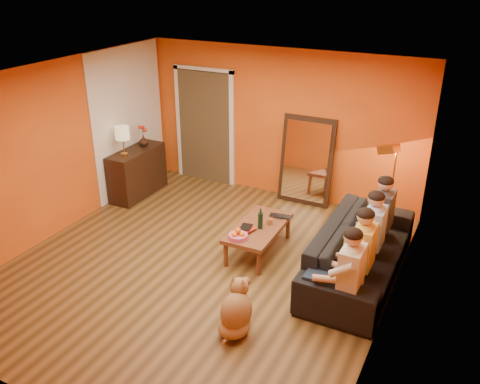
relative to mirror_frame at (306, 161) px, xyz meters
The scene contains 27 objects.
room_shell 2.39m from the mirror_frame, 103.68° to the right, with size 5.00×5.50×2.60m.
white_accent 3.21m from the mirror_frame, 163.83° to the right, with size 0.02×1.90×2.58m, color white.
doorway_recess 2.08m from the mirror_frame, behind, with size 1.06×0.30×2.10m, color #3F2D19.
door_jamb_left 2.64m from the mirror_frame, behind, with size 0.08×0.06×2.20m, color white.
door_jamb_right 1.51m from the mirror_frame, behind, with size 0.08×0.06×2.20m, color white.
door_header 2.46m from the mirror_frame, behind, with size 1.22×0.06×0.08m, color white.
mirror_frame is the anchor object (origin of this frame).
mirror_glass 0.04m from the mirror_frame, 90.00° to the right, with size 0.78×0.02×1.36m, color white.
sideboard 3.01m from the mirror_frame, 158.84° to the right, with size 0.44×1.18×0.85m, color black.
table_lamp 3.13m from the mirror_frame, 153.68° to the right, with size 0.24×0.24×0.51m, color beige, non-canonical shape.
sofa 2.39m from the mirror_frame, 52.07° to the right, with size 0.98×2.51×0.73m, color black.
coffee_table 2.00m from the mirror_frame, 90.25° to the right, with size 0.62×1.22×0.42m, color brown, non-canonical shape.
floor_lamp 1.64m from the mirror_frame, 19.45° to the right, with size 0.30×0.24×1.44m, color #C48939, non-canonical shape.
dog 3.70m from the mirror_frame, 81.96° to the right, with size 0.36×0.56×0.66m, color #9D7747, non-canonical shape.
person_far_left 3.27m from the mirror_frame, 61.09° to the right, with size 0.70×0.44×1.22m, color beige, non-canonical shape.
person_mid_left 2.80m from the mirror_frame, 55.64° to the right, with size 0.70×0.44×1.22m, color gold, non-canonical shape.
person_mid_right 2.37m from the mirror_frame, 48.10° to the right, with size 0.70×0.44×1.22m, color #99BBED, non-canonical shape.
person_far_right 2.00m from the mirror_frame, 37.46° to the right, with size 0.70×0.44×1.22m, color #303035, non-canonical shape.
fruit_bowl 2.39m from the mirror_frame, 92.62° to the right, with size 0.26×0.26×0.16m, color #D64B8B, non-canonical shape.
wine_bottle 1.98m from the mirror_frame, 88.79° to the right, with size 0.07×0.07×0.31m, color black.
tumbler 1.83m from the mirror_frame, 86.45° to the right, with size 0.09×0.09×0.09m, color #B27F3F.
laptop 1.61m from the mirror_frame, 83.76° to the right, with size 0.32×0.21×0.03m, color black.
book_lower 2.15m from the mirror_frame, 95.08° to the right, with size 0.17×0.22×0.02m, color black.
book_mid 2.14m from the mirror_frame, 94.83° to the right, with size 0.18×0.25×0.02m, color red.
book_upper 2.16m from the mirror_frame, 95.06° to the right, with size 0.16×0.21×0.02m, color black.
vase 2.92m from the mirror_frame, 163.43° to the right, with size 0.18×0.18×0.19m, color black.
flowers 2.94m from the mirror_frame, 163.43° to the right, with size 0.17×0.17×0.39m, color red, non-canonical shape.
Camera 1 is at (3.19, -5.13, 3.88)m, focal length 38.00 mm.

